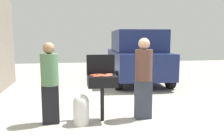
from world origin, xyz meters
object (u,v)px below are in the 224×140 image
hot_dog_6 (101,75)px  person_left (50,80)px  hot_dog_1 (100,76)px  hot_dog_7 (97,76)px  hot_dog_10 (98,74)px  hot_dog_3 (109,74)px  hot_dog_5 (100,76)px  hot_dog_8 (93,75)px  hot_dog_2 (109,75)px  hot_dog_4 (96,77)px  hot_dog_15 (110,75)px  hot_dog_12 (94,75)px  hot_dog_13 (107,75)px  hot_dog_0 (109,76)px  hot_dog_9 (109,75)px  hot_dog_14 (104,76)px  person_right (144,75)px  propane_tank (81,109)px  hot_dog_11 (106,76)px  parked_minivan (136,56)px  bbq_grill (102,83)px

hot_dog_6 → person_left: person_left is taller
hot_dog_1 → hot_dog_7: (-0.05, 0.03, 0.00)m
hot_dog_10 → person_left: size_ratio=0.08×
hot_dog_3 → hot_dog_5: 0.26m
hot_dog_8 → person_left: 0.86m
hot_dog_2 → hot_dog_4: 0.35m
hot_dog_15 → hot_dog_3: bearing=97.0°
hot_dog_12 → hot_dog_13: bearing=-20.6°
hot_dog_6 → hot_dog_12: bearing=176.8°
hot_dog_0 → hot_dog_3: same height
hot_dog_5 → hot_dog_9: same height
hot_dog_14 → hot_dog_6: bearing=98.4°
hot_dog_14 → person_left: 1.07m
hot_dog_12 → hot_dog_6: bearing=-3.2°
hot_dog_7 → hot_dog_2: bearing=21.2°
hot_dog_4 → hot_dog_5: 0.16m
hot_dog_3 → person_right: 0.74m
hot_dog_8 → hot_dog_15: bearing=10.1°
hot_dog_3 → hot_dog_5: (-0.20, -0.17, 0.00)m
hot_dog_0 → hot_dog_15: same height
hot_dog_2 → propane_tank: 0.89m
hot_dog_8 → hot_dog_11: bearing=-31.7°
hot_dog_5 → hot_dog_6: 0.12m
hot_dog_8 → person_left: (-0.86, 0.04, -0.08)m
hot_dog_10 → hot_dog_14: 0.22m
hot_dog_4 → hot_dog_5: same height
hot_dog_12 → hot_dog_5: bearing=-46.2°
hot_dog_6 → hot_dog_14: 0.16m
hot_dog_2 → hot_dog_15: size_ratio=1.00×
hot_dog_8 → hot_dog_14: size_ratio=1.00×
hot_dog_7 → hot_dog_10: same height
hot_dog_6 → hot_dog_8: size_ratio=1.00×
hot_dog_6 → hot_dog_7: same height
hot_dog_2 → hot_dog_3: bearing=87.2°
parked_minivan → person_left: bearing=59.3°
hot_dog_5 → propane_tank: hot_dog_5 is taller
hot_dog_0 → hot_dog_8: same height
hot_dog_0 → person_left: (-1.16, 0.15, -0.08)m
hot_dog_10 → hot_dog_4: bearing=-103.3°
hot_dog_12 → hot_dog_15: (0.33, -0.03, 0.00)m
hot_dog_12 → hot_dog_14: bearing=-43.9°
hot_dog_14 → parked_minivan: parked_minivan is taller
hot_dog_2 → hot_dog_13: same height
hot_dog_7 → parked_minivan: bearing=64.7°
hot_dog_2 → hot_dog_6: size_ratio=1.00×
bbq_grill → hot_dog_1: bearing=-117.6°
hot_dog_10 → hot_dog_11: 0.31m
hot_dog_1 → hot_dog_5: 0.08m
hot_dog_2 → hot_dog_3: 0.11m
hot_dog_4 → hot_dog_8: bearing=104.8°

